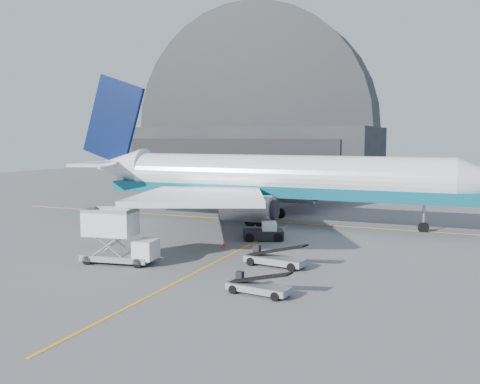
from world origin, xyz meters
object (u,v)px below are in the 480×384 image
at_px(airliner, 266,179).
at_px(pushback_tug, 264,233).
at_px(catering_truck, 117,238).
at_px(belt_loader_a, 275,259).
at_px(belt_loader_b, 258,286).

relative_size(airliner, pushback_tug, 11.78).
distance_m(catering_truck, belt_loader_a, 12.80).
distance_m(airliner, belt_loader_b, 30.08).
relative_size(catering_truck, belt_loader_b, 1.38).
xyz_separation_m(airliner, belt_loader_a, (8.19, -20.53, -4.58)).
height_order(airliner, pushback_tug, airliner).
height_order(pushback_tug, belt_loader_a, belt_loader_a).
bearing_deg(belt_loader_b, pushback_tug, 116.65).
distance_m(belt_loader_a, belt_loader_b, 7.71).
xyz_separation_m(belt_loader_a, belt_loader_b, (1.45, -7.57, -0.08)).
height_order(catering_truck, belt_loader_a, catering_truck).
distance_m(airliner, catering_truck, 25.00).
distance_m(airliner, belt_loader_a, 22.57).
height_order(airliner, catering_truck, airliner).
bearing_deg(catering_truck, belt_loader_a, 9.82).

